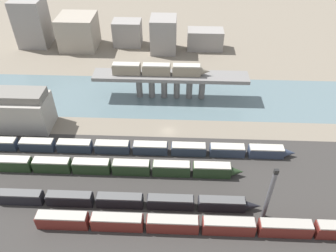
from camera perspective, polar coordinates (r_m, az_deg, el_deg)
ground_plane at (r=107.02m, az=0.05°, el=-0.90°), size 400.00×400.00×0.00m
railbed_yard at (r=90.02m, az=-0.60°, el=-10.78°), size 280.00×42.00×0.01m
river_water at (r=122.95m, az=0.43°, el=5.09°), size 320.00×27.61×0.01m
bridge at (r=118.94m, az=0.45°, el=8.06°), size 55.52×7.53×9.57m
train_on_bridge at (r=117.06m, az=-1.46°, el=9.81°), size 34.59×3.04×3.98m
train_yard_near at (r=81.13m, az=6.67°, el=-16.81°), size 82.52×2.89×4.09m
train_yard_mid at (r=85.87m, az=-7.45°, el=-12.76°), size 67.41×2.66×3.58m
train_yard_far at (r=94.91m, az=-12.45°, el=-6.88°), size 81.60×2.98×4.01m
train_yard_outer at (r=99.11m, az=-5.58°, el=-3.78°), size 94.40×3.06×3.42m
warehouse_building at (r=117.63m, az=-26.33°, el=2.55°), size 27.91×10.42×13.52m
signal_tower at (r=81.51m, az=17.20°, el=-11.43°), size 1.05×1.05×16.78m
city_block_far_left at (r=170.12m, az=-22.62°, el=16.31°), size 13.50×12.55×21.41m
city_block_left at (r=162.18m, az=-15.32°, el=15.56°), size 16.44×15.71×14.83m
city_block_center at (r=160.55m, az=-7.07°, el=15.78°), size 12.99×8.81×11.76m
city_block_right at (r=152.87m, az=-0.79°, el=15.63°), size 11.48×11.94×15.63m
city_block_far_right at (r=157.19m, az=6.47°, el=14.77°), size 16.26×8.37×9.11m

